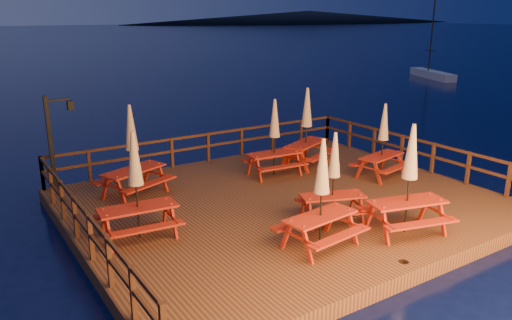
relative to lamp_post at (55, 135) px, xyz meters
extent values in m
plane|color=#050C31|center=(5.39, -4.55, -2.20)|extent=(500.00, 500.00, 0.00)
cube|color=#432215|center=(5.39, -4.55, -2.00)|extent=(12.00, 10.00, 0.40)
cylinder|color=#3A2312|center=(-0.21, 0.05, -2.50)|extent=(0.24, 0.24, 1.40)
cylinder|color=#3A2312|center=(5.39, -9.15, -2.50)|extent=(0.24, 0.24, 1.40)
cylinder|color=#3A2312|center=(5.39, 0.05, -2.50)|extent=(0.24, 0.24, 1.40)
cylinder|color=#3A2312|center=(10.99, 0.05, -2.50)|extent=(0.24, 0.24, 1.40)
cube|color=#3A2312|center=(5.39, 0.30, -0.75)|extent=(11.70, 0.06, 0.09)
cube|color=#3A2312|center=(5.39, 0.30, -1.19)|extent=(11.70, 0.06, 0.09)
cube|color=#3A2312|center=(0.71, 0.30, -1.25)|extent=(0.10, 0.10, 1.10)
cube|color=#3A2312|center=(5.39, 0.30, -1.25)|extent=(0.10, 0.10, 1.10)
cube|color=#3A2312|center=(10.07, 0.30, -1.25)|extent=(0.10, 0.10, 1.10)
cube|color=#3A2312|center=(-0.46, -4.55, -0.75)|extent=(0.06, 9.70, 0.09)
cube|color=#3A2312|center=(-0.46, -4.55, -1.19)|extent=(0.06, 9.70, 0.09)
cube|color=#3A2312|center=(-0.46, -8.43, -1.25)|extent=(0.10, 0.10, 1.10)
cube|color=#3A2312|center=(-0.46, -4.55, -1.25)|extent=(0.10, 0.10, 1.10)
cube|color=#3A2312|center=(-0.46, -0.67, -1.25)|extent=(0.10, 0.10, 1.10)
cube|color=#3A2312|center=(11.24, -4.55, -0.75)|extent=(0.06, 9.70, 0.09)
cube|color=#3A2312|center=(11.24, -4.55, -1.19)|extent=(0.06, 9.70, 0.09)
cube|color=#3A2312|center=(11.24, -4.55, -1.25)|extent=(0.10, 0.10, 1.10)
cube|color=#3A2312|center=(11.24, -0.67, -1.25)|extent=(0.10, 0.10, 1.10)
cube|color=black|center=(-0.16, 0.00, -0.30)|extent=(0.12, 0.12, 3.00)
cube|color=black|center=(0.19, 0.00, 1.05)|extent=(0.70, 0.06, 0.06)
cube|color=black|center=(0.54, 0.00, 0.85)|extent=(0.18, 0.18, 0.28)
sphere|color=#E4B05B|center=(0.54, 0.00, 0.85)|extent=(0.14, 0.14, 0.14)
ellipsoid|color=black|center=(190.39, 225.45, 1.30)|extent=(230.40, 86.40, 7.00)
cube|color=silver|center=(35.85, 14.22, -1.96)|extent=(3.69, 6.51, 0.85)
cylinder|color=black|center=(35.85, 14.69, 2.71)|extent=(0.11, 0.11, 9.44)
cylinder|color=black|center=(35.85, 14.69, 0.26)|extent=(0.75, 1.59, 0.08)
cube|color=#9A120D|center=(6.66, -8.05, -0.98)|extent=(2.10, 1.24, 0.05)
cube|color=#9A120D|center=(6.83, -7.41, -1.30)|extent=(1.98, 0.80, 0.05)
cube|color=#9A120D|center=(6.50, -8.68, -1.30)|extent=(1.98, 0.80, 0.05)
cube|color=#9A120D|center=(5.96, -7.49, -1.39)|extent=(0.09, 0.12, 0.82)
cube|color=#9A120D|center=(5.78, -8.19, -1.39)|extent=(0.09, 0.12, 0.82)
cube|color=#9A120D|center=(7.55, -7.91, -1.39)|extent=(0.09, 0.12, 0.82)
cube|color=#9A120D|center=(7.37, -8.61, -1.39)|extent=(0.09, 0.12, 0.82)
cylinder|color=black|center=(6.66, -8.05, -0.43)|extent=(0.05, 0.05, 2.73)
cone|color=tan|center=(6.66, -8.05, 0.34)|extent=(0.39, 0.39, 1.37)
sphere|color=black|center=(6.66, -8.05, 0.97)|extent=(0.08, 0.08, 0.08)
cube|color=#9A120D|center=(8.16, -2.08, -0.97)|extent=(2.13, 1.51, 0.06)
cube|color=#9A120D|center=(7.89, -1.47, -1.30)|extent=(1.95, 1.08, 0.06)
cube|color=#9A120D|center=(8.43, -2.69, -1.30)|extent=(1.95, 1.08, 0.06)
cube|color=#9A120D|center=(7.25, -2.08, -1.38)|extent=(0.11, 0.13, 0.83)
cube|color=#9A120D|center=(7.55, -2.75, -1.38)|extent=(0.11, 0.13, 0.83)
cube|color=#9A120D|center=(8.77, -1.41, -1.38)|extent=(0.11, 0.13, 0.83)
cube|color=#9A120D|center=(9.07, -2.08, -1.38)|extent=(0.11, 0.13, 0.83)
cylinder|color=black|center=(8.16, -2.08, -0.41)|extent=(0.05, 0.05, 2.76)
cone|color=tan|center=(8.16, -2.08, 0.36)|extent=(0.40, 0.40, 1.38)
sphere|color=black|center=(8.16, -2.08, 1.00)|extent=(0.08, 0.08, 0.08)
cube|color=#9A120D|center=(4.30, -7.50, -1.02)|extent=(1.93, 0.94, 0.05)
cube|color=#9A120D|center=(4.23, -6.89, -1.33)|extent=(1.88, 0.51, 0.05)
cube|color=#9A120D|center=(4.38, -8.12, -1.33)|extent=(1.88, 0.51, 0.05)
cube|color=#9A120D|center=(3.49, -7.26, -1.41)|extent=(0.07, 0.11, 0.77)
cube|color=#9A120D|center=(3.58, -7.93, -1.41)|extent=(0.07, 0.11, 0.77)
cube|color=#9A120D|center=(5.03, -7.07, -1.41)|extent=(0.07, 0.11, 0.77)
cube|color=#9A120D|center=(5.11, -7.75, -1.41)|extent=(0.07, 0.11, 0.77)
cylinder|color=black|center=(4.30, -7.50, -0.51)|extent=(0.05, 0.05, 2.58)
cone|color=tan|center=(4.30, -7.50, 0.22)|extent=(0.37, 0.37, 1.29)
sphere|color=black|center=(4.30, -7.50, 0.82)|extent=(0.07, 0.07, 0.07)
cube|color=#9A120D|center=(1.80, -1.75, -0.98)|extent=(2.11, 1.43, 0.05)
cube|color=#9A120D|center=(1.56, -1.14, -1.30)|extent=(1.94, 1.00, 0.05)
cube|color=#9A120D|center=(2.04, -2.36, -1.30)|extent=(1.94, 1.00, 0.05)
cube|color=#9A120D|center=(0.91, -1.71, -1.39)|extent=(0.10, 0.13, 0.82)
cube|color=#9A120D|center=(1.17, -2.38, -1.39)|extent=(0.10, 0.13, 0.82)
cube|color=#9A120D|center=(2.43, -1.11, -1.39)|extent=(0.10, 0.13, 0.82)
cube|color=#9A120D|center=(2.70, -1.78, -1.39)|extent=(0.10, 0.13, 0.82)
cylinder|color=black|center=(1.80, -1.75, -0.43)|extent=(0.05, 0.05, 2.73)
cone|color=tan|center=(1.80, -1.75, 0.33)|extent=(0.39, 0.39, 1.36)
sphere|color=black|center=(1.80, -1.75, 0.96)|extent=(0.08, 0.08, 0.08)
cube|color=#9A120D|center=(5.58, -6.49, -1.08)|extent=(1.83, 1.22, 0.05)
cube|color=#9A120D|center=(5.78, -5.95, -1.37)|extent=(1.69, 0.84, 0.05)
cube|color=#9A120D|center=(5.38, -7.02, -1.37)|extent=(1.69, 0.84, 0.05)
cube|color=#9A120D|center=(5.02, -5.95, -1.44)|extent=(0.09, 0.11, 0.71)
cube|color=#9A120D|center=(4.80, -6.53, -1.44)|extent=(0.09, 0.11, 0.71)
cube|color=#9A120D|center=(6.35, -6.44, -1.44)|extent=(0.09, 0.11, 0.71)
cube|color=#9A120D|center=(6.13, -7.03, -1.44)|extent=(0.09, 0.11, 0.71)
cylinder|color=black|center=(5.58, -6.49, -0.61)|extent=(0.04, 0.04, 2.37)
cone|color=tan|center=(5.58, -6.49, 0.05)|extent=(0.34, 0.34, 1.18)
sphere|color=black|center=(5.58, -6.49, 0.60)|extent=(0.07, 0.07, 0.07)
cube|color=#9A120D|center=(0.85, -4.68, -1.01)|extent=(1.95, 0.90, 0.05)
cube|color=#9A120D|center=(0.91, -4.05, -1.32)|extent=(1.91, 0.46, 0.05)
cube|color=#9A120D|center=(0.80, -5.31, -1.32)|extent=(1.91, 0.46, 0.05)
cube|color=#9A120D|center=(0.10, -4.27, -1.40)|extent=(0.07, 0.11, 0.79)
cube|color=#9A120D|center=(0.04, -4.96, -1.40)|extent=(0.07, 0.11, 0.79)
cube|color=#9A120D|center=(1.67, -4.41, -1.40)|extent=(0.07, 0.11, 0.79)
cube|color=#9A120D|center=(1.61, -5.10, -1.40)|extent=(0.07, 0.11, 0.79)
cylinder|color=black|center=(0.85, -4.68, -0.48)|extent=(0.05, 0.05, 2.63)
cone|color=tan|center=(0.85, -4.68, 0.26)|extent=(0.38, 0.38, 1.32)
sphere|color=black|center=(0.85, -4.68, 0.87)|extent=(0.07, 0.07, 0.07)
cube|color=#9A120D|center=(9.50, -4.51, -1.06)|extent=(1.86, 1.02, 0.05)
cube|color=#9A120D|center=(9.38, -3.94, -1.36)|extent=(1.78, 0.62, 0.05)
cube|color=#9A120D|center=(9.61, -5.09, -1.36)|extent=(1.78, 0.62, 0.05)
cube|color=#9A120D|center=(8.71, -4.35, -1.43)|extent=(0.08, 0.11, 0.73)
cube|color=#9A120D|center=(8.84, -4.98, -1.43)|extent=(0.08, 0.11, 0.73)
cube|color=#9A120D|center=(10.15, -4.05, -1.43)|extent=(0.08, 0.11, 0.73)
cube|color=#9A120D|center=(10.28, -4.68, -1.43)|extent=(0.08, 0.11, 0.73)
cylinder|color=black|center=(9.50, -4.51, -0.57)|extent=(0.04, 0.04, 2.44)
cone|color=tan|center=(9.50, -4.51, 0.11)|extent=(0.35, 0.35, 1.22)
sphere|color=black|center=(9.50, -4.51, 0.68)|extent=(0.07, 0.07, 0.07)
cube|color=#9A120D|center=(6.53, -2.41, -1.03)|extent=(1.91, 0.90, 0.05)
cube|color=#9A120D|center=(6.59, -1.79, -1.33)|extent=(1.87, 0.47, 0.05)
cube|color=#9A120D|center=(6.47, -3.02, -1.33)|extent=(1.87, 0.47, 0.05)
cube|color=#9A120D|center=(5.80, -1.99, -1.41)|extent=(0.07, 0.11, 0.77)
cube|color=#9A120D|center=(5.73, -2.67, -1.41)|extent=(0.07, 0.11, 0.77)
cube|color=#9A120D|center=(7.33, -2.15, -1.41)|extent=(0.07, 0.11, 0.77)
cube|color=#9A120D|center=(7.26, -2.82, -1.41)|extent=(0.07, 0.11, 0.77)
cylinder|color=black|center=(6.53, -2.41, -0.51)|extent=(0.05, 0.05, 2.56)
cone|color=tan|center=(6.53, -2.41, 0.20)|extent=(0.37, 0.37, 1.28)
sphere|color=black|center=(6.53, -2.41, 0.80)|extent=(0.07, 0.07, 0.07)
camera|label=1|loc=(-2.89, -15.83, 3.58)|focal=35.00mm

